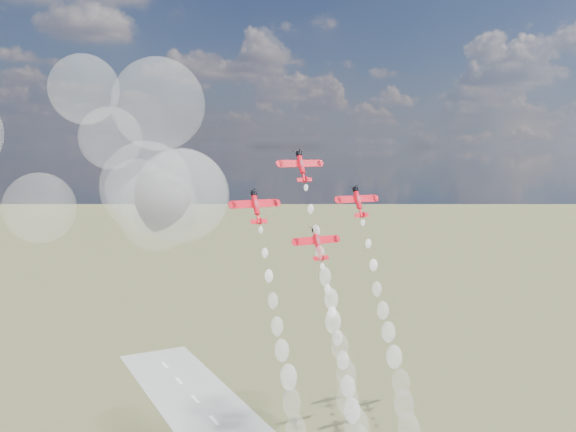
% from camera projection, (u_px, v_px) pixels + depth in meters
% --- Properties ---
extents(plane_lead, '(11.87, 5.71, 7.98)m').
position_uv_depth(plane_lead, '(301.00, 166.00, 155.87)').
color(plane_lead, red).
rests_on(plane_lead, ground).
extents(plane_left, '(11.87, 5.71, 7.98)m').
position_uv_depth(plane_left, '(256.00, 206.00, 146.45)').
color(plane_left, red).
rests_on(plane_left, ground).
extents(plane_right, '(11.87, 5.71, 7.98)m').
position_uv_depth(plane_right, '(358.00, 201.00, 159.95)').
color(plane_right, red).
rests_on(plane_right, ground).
extents(plane_slot, '(11.87, 5.71, 7.98)m').
position_uv_depth(plane_slot, '(318.00, 243.00, 150.53)').
color(plane_slot, red).
rests_on(plane_slot, ground).
extents(smoke_trail_lead, '(5.53, 27.24, 56.32)m').
position_uv_depth(smoke_trail_lead, '(344.00, 371.00, 142.39)').
color(smoke_trail_lead, white).
rests_on(smoke_trail_lead, plane_lead).
extents(smoke_trail_left, '(5.23, 26.55, 55.28)m').
position_uv_depth(smoke_trail_left, '(296.00, 428.00, 132.99)').
color(smoke_trail_left, white).
rests_on(smoke_trail_left, plane_left).
extents(smoke_trail_right, '(5.30, 26.62, 55.76)m').
position_uv_depth(smoke_trail_right, '(404.00, 402.00, 146.67)').
color(smoke_trail_right, white).
rests_on(smoke_trail_right, plane_right).
extents(drifted_smoke_cloud, '(66.30, 38.35, 45.01)m').
position_uv_depth(drifted_smoke_cloud, '(119.00, 170.00, 138.37)').
color(drifted_smoke_cloud, white).
rests_on(drifted_smoke_cloud, ground).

